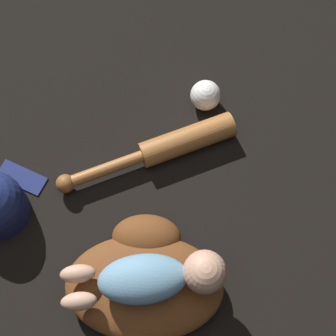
{
  "coord_description": "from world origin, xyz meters",
  "views": [
    {
      "loc": [
        0.06,
        -0.28,
        1.27
      ],
      "look_at": [
        0.17,
        0.21,
        0.07
      ],
      "focal_mm": 60.0,
      "sensor_mm": 36.0,
      "label": 1
    }
  ],
  "objects_px": {
    "baseball_glove": "(145,278)",
    "baby_figure": "(156,278)",
    "baseball_bat": "(167,147)",
    "baseball": "(205,95)"
  },
  "relations": [
    {
      "from": "baseball_glove",
      "to": "baby_figure",
      "type": "height_order",
      "value": "baby_figure"
    },
    {
      "from": "baseball_bat",
      "to": "baseball_glove",
      "type": "bearing_deg",
      "value": -111.44
    },
    {
      "from": "baseball_glove",
      "to": "baseball_bat",
      "type": "bearing_deg",
      "value": 68.56
    },
    {
      "from": "baseball_glove",
      "to": "baseball",
      "type": "relative_size",
      "value": 5.1
    },
    {
      "from": "baseball_glove",
      "to": "baby_figure",
      "type": "relative_size",
      "value": 1.13
    },
    {
      "from": "baby_figure",
      "to": "baseball_glove",
      "type": "bearing_deg",
      "value": 136.1
    },
    {
      "from": "baseball_glove",
      "to": "baby_figure",
      "type": "bearing_deg",
      "value": -43.9
    },
    {
      "from": "baby_figure",
      "to": "baseball",
      "type": "xyz_separation_m",
      "value": [
        0.22,
        0.44,
        -0.09
      ]
    },
    {
      "from": "baby_figure",
      "to": "baseball",
      "type": "relative_size",
      "value": 4.51
    },
    {
      "from": "baseball_glove",
      "to": "baseball",
      "type": "bearing_deg",
      "value": 59.81
    }
  ]
}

